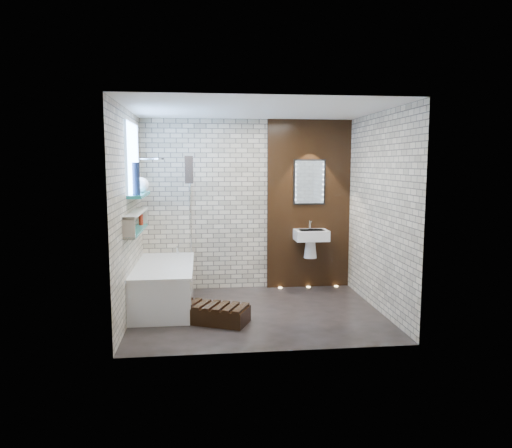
{
  "coord_description": "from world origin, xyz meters",
  "views": [
    {
      "loc": [
        -0.69,
        -6.0,
        1.93
      ],
      "look_at": [
        0.0,
        0.15,
        1.15
      ],
      "focal_mm": 33.53,
      "sensor_mm": 36.0,
      "label": 1
    }
  ],
  "objects": [
    {
      "name": "washbasin",
      "position": [
        0.95,
        1.07,
        0.79
      ],
      "size": [
        0.5,
        0.36,
        0.58
      ],
      "color": "white",
      "rests_on": "walnut_panel"
    },
    {
      "name": "walnut_panel",
      "position": [
        0.95,
        1.27,
        1.3
      ],
      "size": [
        1.3,
        0.06,
        2.6
      ],
      "primitive_type": "cube",
      "color": "black",
      "rests_on": "ground"
    },
    {
      "name": "display_niche",
      "position": [
        -1.53,
        0.15,
        1.2
      ],
      "size": [
        0.14,
        1.3,
        0.26
      ],
      "color": "teal",
      "rests_on": "room_shell"
    },
    {
      "name": "bath_screen",
      "position": [
        -0.87,
        0.89,
        1.28
      ],
      "size": [
        0.01,
        0.78,
        1.4
      ],
      "primitive_type": "cube",
      "color": "white",
      "rests_on": "bathtub"
    },
    {
      "name": "sill_vases",
      "position": [
        -1.5,
        0.36,
        1.68
      ],
      "size": [
        0.2,
        0.61,
        0.4
      ],
      "color": "#141E37",
      "rests_on": "clerestory_window"
    },
    {
      "name": "clerestory_window",
      "position": [
        -1.57,
        0.35,
        1.9
      ],
      "size": [
        0.18,
        1.0,
        0.94
      ],
      "color": "#7FADE0",
      "rests_on": "room_shell"
    },
    {
      "name": "bathtub",
      "position": [
        -1.22,
        0.45,
        0.29
      ],
      "size": [
        0.79,
        1.74,
        0.7
      ],
      "color": "white",
      "rests_on": "ground"
    },
    {
      "name": "niche_bottles",
      "position": [
        -1.53,
        0.15,
        1.16
      ],
      "size": [
        0.06,
        0.94,
        0.15
      ],
      "color": "#A45719",
      "rests_on": "display_niche"
    },
    {
      "name": "towel",
      "position": [
        -0.87,
        0.75,
        1.85
      ],
      "size": [
        0.11,
        0.29,
        0.37
      ],
      "primitive_type": "cube",
      "color": "black",
      "rests_on": "bath_screen"
    },
    {
      "name": "floor_uplights",
      "position": [
        0.95,
        1.2,
        0.01
      ],
      "size": [
        0.96,
        0.06,
        0.01
      ],
      "color": "#FFD899",
      "rests_on": "ground"
    },
    {
      "name": "walnut_step",
      "position": [
        -0.6,
        -0.3,
        0.1
      ],
      "size": [
        0.97,
        0.73,
        0.2
      ],
      "primitive_type": "cube",
      "rotation": [
        0.0,
        0.0,
        -0.42
      ],
      "color": "black",
      "rests_on": "ground"
    },
    {
      "name": "ground",
      "position": [
        0.0,
        0.0,
        0.0
      ],
      "size": [
        3.2,
        3.2,
        0.0
      ],
      "primitive_type": "plane",
      "color": "black",
      "rests_on": "ground"
    },
    {
      "name": "room_shell",
      "position": [
        0.0,
        0.0,
        1.3
      ],
      "size": [
        3.24,
        3.2,
        2.6
      ],
      "color": "gray",
      "rests_on": "ground"
    },
    {
      "name": "led_mirror",
      "position": [
        0.95,
        1.23,
        1.65
      ],
      "size": [
        0.5,
        0.02,
        0.7
      ],
      "color": "black",
      "rests_on": "walnut_panel"
    },
    {
      "name": "shower_head",
      "position": [
        -1.3,
        0.95,
        2.0
      ],
      "size": [
        0.18,
        0.18,
        0.02
      ],
      "primitive_type": "cylinder",
      "color": "silver",
      "rests_on": "room_shell"
    }
  ]
}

